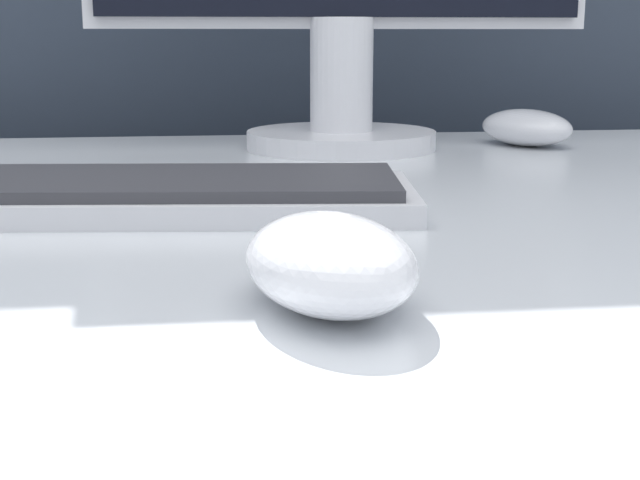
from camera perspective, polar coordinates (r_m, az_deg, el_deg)
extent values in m
cube|color=#333D4C|center=(1.25, -6.28, 7.32)|extent=(5.00, 0.03, 1.41)
ellipsoid|color=white|center=(0.41, 0.63, -1.41)|extent=(0.09, 0.13, 0.04)
cube|color=silver|center=(0.65, -12.87, 2.59)|extent=(0.44, 0.19, 0.02)
cube|color=#38383D|center=(0.65, -12.93, 3.63)|extent=(0.41, 0.17, 0.01)
cylinder|color=white|center=(0.98, 1.36, 6.44)|extent=(0.21, 0.21, 0.02)
cylinder|color=white|center=(0.97, 1.38, 10.53)|extent=(0.07, 0.07, 0.12)
ellipsoid|color=white|center=(1.03, 13.07, 7.03)|extent=(0.12, 0.14, 0.04)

